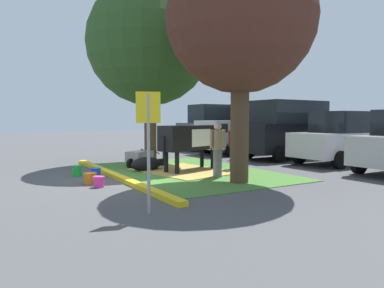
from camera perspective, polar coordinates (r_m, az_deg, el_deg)
The scene contains 20 objects.
ground_plane at distance 10.72m, azimuth -10.35°, elevation -5.35°, with size 80.00×80.00×0.00m, color #4C4C4F.
grass_island at distance 11.82m, azimuth -0.56°, elevation -4.37°, with size 7.02×4.65×0.02m, color #477A33.
curb_yellow at distance 10.81m, azimuth -12.06°, elevation -4.97°, with size 8.22×0.24×0.12m, color yellow.
hay_bedding at distance 11.84m, azimuth -1.26°, elevation -4.28°, with size 3.20×2.40×0.04m, color tan.
shade_tree_left at distance 14.11m, azimuth -6.75°, elevation 15.63°, with size 4.71×4.71×6.95m.
shade_tree_right at distance 10.04m, azimuth 7.74°, elevation 19.15°, with size 3.97×3.97×6.38m.
cow_holstein at distance 11.86m, azimuth 0.09°, elevation 0.98°, with size 1.34×3.06×1.56m.
calf_lying at distance 11.98m, azimuth -7.16°, elevation -3.18°, with size 0.65×1.33×0.48m.
person_handler at distance 10.54m, azimuth 4.09°, elevation -0.66°, with size 0.34×0.53×1.63m.
person_visitor_near at distance 12.22m, azimuth 6.64°, elevation -0.27°, with size 0.50×0.34×1.55m.
wheelbarrow at distance 12.95m, azimuth -8.40°, elevation -2.00°, with size 1.15×1.53×0.63m.
parking_sign at distance 6.50m, azimuth -6.96°, elevation 2.50°, with size 0.17×0.43×2.22m.
bucket_green at distance 11.38m, azimuth -17.79°, elevation -4.06°, with size 0.29×0.29×0.33m.
bucket_blue at distance 10.86m, azimuth -15.06°, elevation -4.46°, with size 0.31×0.31×0.30m.
bucket_orange at distance 10.00m, azimuth -15.90°, elevation -5.23°, with size 0.34×0.34×0.29m.
bucket_pink at distance 9.44m, azimuth -14.58°, elevation -5.77°, with size 0.30×0.30×0.28m.
suv_dark_grey at distance 20.35m, azimuth 4.37°, elevation 2.69°, with size 2.19×4.64×2.52m.
pickup_truck_black at distance 18.45m, azimuth 8.93°, elevation 2.03°, with size 2.30×5.44×2.42m.
suv_black at distance 16.31m, azimuth 15.18°, elevation 2.24°, with size 2.19×4.64×2.52m.
sedan_blue at distance 15.01m, azimuth 22.95°, elevation 0.84°, with size 2.09×4.43×2.02m.
Camera 1 is at (9.94, -3.61, 1.73)m, focal length 33.54 mm.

